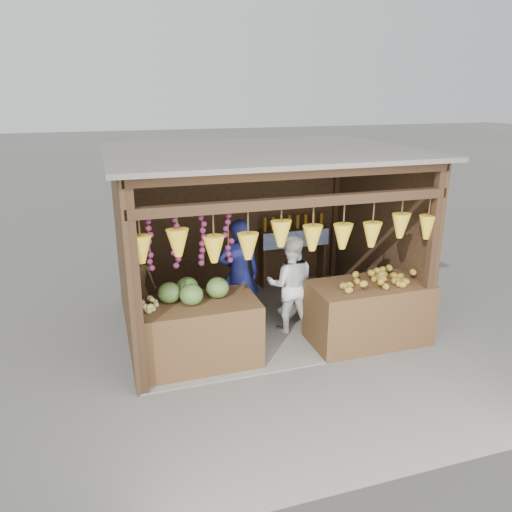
% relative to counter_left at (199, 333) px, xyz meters
% --- Properties ---
extents(ground, '(80.00, 80.00, 0.00)m').
position_rel_counter_left_xyz_m(ground, '(1.16, 0.95, -0.44)').
color(ground, '#514F49').
rests_on(ground, ground).
extents(stall_structure, '(4.30, 3.30, 2.66)m').
position_rel_counter_left_xyz_m(stall_structure, '(1.13, 0.91, 1.23)').
color(stall_structure, slate).
rests_on(stall_structure, ground).
extents(back_shelf, '(1.25, 0.32, 1.32)m').
position_rel_counter_left_xyz_m(back_shelf, '(2.21, 2.24, 0.44)').
color(back_shelf, '#382314').
rests_on(back_shelf, ground).
extents(counter_left, '(1.55, 0.85, 0.87)m').
position_rel_counter_left_xyz_m(counter_left, '(0.00, 0.00, 0.00)').
color(counter_left, '#4D3719').
rests_on(counter_left, ground).
extents(counter_right, '(1.69, 0.85, 0.88)m').
position_rel_counter_left_xyz_m(counter_right, '(2.43, -0.13, 0.01)').
color(counter_right, '#462E17').
rests_on(counter_right, ground).
extents(stool, '(0.35, 0.35, 0.33)m').
position_rel_counter_left_xyz_m(stool, '(-0.64, 1.20, -0.27)').
color(stool, black).
rests_on(stool, ground).
extents(man_standing, '(0.64, 0.44, 1.69)m').
position_rel_counter_left_xyz_m(man_standing, '(0.80, 0.88, 0.41)').
color(man_standing, navy).
rests_on(man_standing, ground).
extents(woman_standing, '(0.86, 0.76, 1.48)m').
position_rel_counter_left_xyz_m(woman_standing, '(1.48, 0.53, 0.30)').
color(woman_standing, white).
rests_on(woman_standing, ground).
extents(vendor_seated, '(0.57, 0.47, 0.99)m').
position_rel_counter_left_xyz_m(vendor_seated, '(-0.64, 1.20, 0.39)').
color(vendor_seated, brown).
rests_on(vendor_seated, stool).
extents(melon_pile, '(1.00, 0.50, 0.32)m').
position_rel_counter_left_xyz_m(melon_pile, '(-0.05, 0.06, 0.60)').
color(melon_pile, '#224D14').
rests_on(melon_pile, counter_left).
extents(tanfruit_pile, '(0.34, 0.40, 0.13)m').
position_rel_counter_left_xyz_m(tanfruit_pile, '(-0.64, -0.02, 0.50)').
color(tanfruit_pile, tan).
rests_on(tanfruit_pile, counter_left).
extents(mango_pile, '(1.40, 0.64, 0.22)m').
position_rel_counter_left_xyz_m(mango_pile, '(2.45, -0.15, 0.56)').
color(mango_pile, '#C16319').
rests_on(mango_pile, counter_right).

